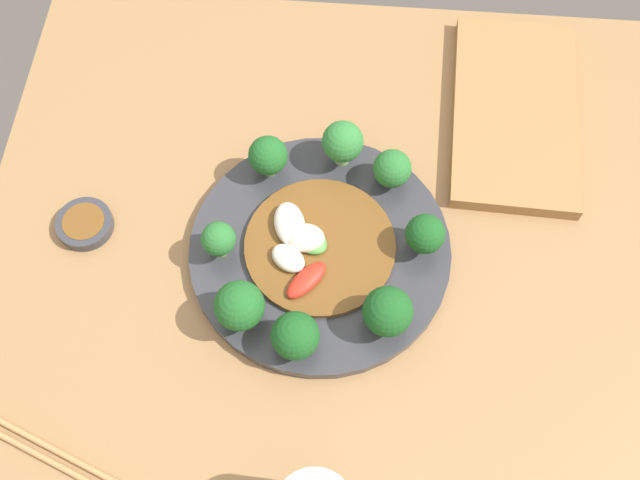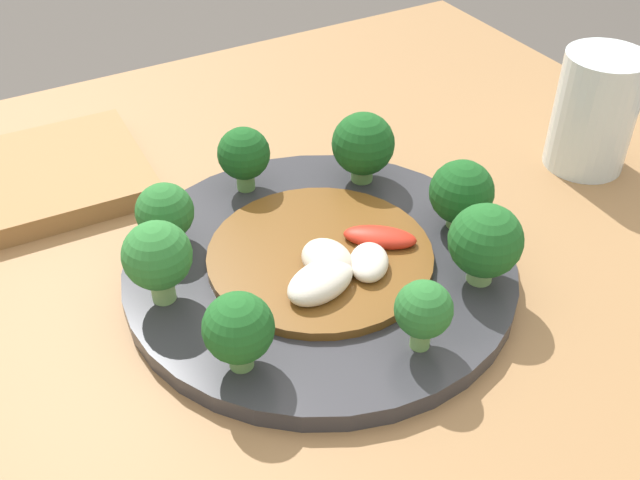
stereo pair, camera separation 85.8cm
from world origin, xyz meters
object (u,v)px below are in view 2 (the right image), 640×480
(broccoli_west, at_px, (157,257))
(broccoli_south, at_px, (424,311))
(broccoli_northeast, at_px, (363,145))
(drinking_glass, at_px, (595,112))
(stirfry_center, at_px, (327,259))
(broccoli_southwest, at_px, (238,329))
(broccoli_southeast, at_px, (485,242))
(broccoli_east, at_px, (461,193))
(plate, at_px, (320,267))
(broccoli_northwest, at_px, (165,212))
(broccoli_north, at_px, (244,155))

(broccoli_west, xyz_separation_m, broccoli_south, (0.14, -0.13, -0.01))
(broccoli_northeast, distance_m, drinking_glass, 0.23)
(broccoli_west, height_order, stirfry_center, broccoli_west)
(broccoli_southwest, distance_m, broccoli_southeast, 0.20)
(broccoli_southeast, bearing_deg, broccoli_northeast, 92.14)
(stirfry_center, bearing_deg, broccoli_west, 167.38)
(broccoli_southeast, height_order, drinking_glass, drinking_glass)
(broccoli_west, bearing_deg, broccoli_east, -8.05)
(broccoli_southwest, bearing_deg, broccoli_southeast, -2.86)
(broccoli_south, xyz_separation_m, broccoli_southeast, (0.08, 0.03, 0.00))
(stirfry_center, relative_size, drinking_glass, 1.58)
(plate, xyz_separation_m, broccoli_southeast, (0.10, -0.08, 0.05))
(broccoli_west, height_order, broccoli_northeast, broccoli_west)
(broccoli_south, xyz_separation_m, drinking_glass, (0.29, 0.14, 0.01))
(broccoli_southwest, bearing_deg, plate, 35.08)
(broccoli_east, bearing_deg, broccoli_west, 171.95)
(broccoli_northwest, xyz_separation_m, stirfry_center, (0.10, -0.09, -0.02))
(broccoli_southwest, height_order, drinking_glass, drinking_glass)
(broccoli_north, bearing_deg, broccoli_southwest, -115.77)
(broccoli_west, bearing_deg, drinking_glass, 0.14)
(broccoli_east, relative_size, stirfry_center, 0.34)
(broccoli_southwest, bearing_deg, broccoli_northwest, 88.40)
(broccoli_northwest, bearing_deg, broccoli_west, -113.56)
(broccoli_southwest, xyz_separation_m, stirfry_center, (0.10, 0.06, -0.03))
(broccoli_south, distance_m, broccoli_northeast, 0.21)
(broccoli_southwest, relative_size, broccoli_east, 0.99)
(plate, bearing_deg, broccoli_northeast, 42.11)
(plate, height_order, broccoli_southeast, broccoli_southeast)
(broccoli_northeast, xyz_separation_m, stirfry_center, (-0.09, -0.09, -0.03))
(stirfry_center, bearing_deg, plate, 92.89)
(broccoli_south, distance_m, broccoli_northwest, 0.23)
(broccoli_southwest, xyz_separation_m, broccoli_northwest, (0.00, 0.15, -0.00))
(broccoli_southeast, distance_m, broccoli_northwest, 0.25)
(broccoli_southwest, distance_m, drinking_glass, 0.42)
(broccoli_west, xyz_separation_m, broccoli_northwest, (0.03, 0.06, -0.01))
(broccoli_southeast, xyz_separation_m, broccoli_east, (0.03, 0.06, -0.00))
(plate, relative_size, broccoli_east, 5.17)
(broccoli_east, height_order, broccoli_north, same)
(broccoli_southeast, bearing_deg, broccoli_west, 155.77)
(broccoli_south, relative_size, broccoli_northwest, 1.01)
(stirfry_center, bearing_deg, broccoli_north, 94.11)
(broccoli_northeast, relative_size, broccoli_north, 1.10)
(broccoli_south, bearing_deg, broccoli_southeast, 23.30)
(broccoli_northwest, relative_size, drinking_glass, 0.48)
(broccoli_north, bearing_deg, stirfry_center, -85.89)
(broccoli_south, bearing_deg, broccoli_east, 42.24)
(broccoli_southwest, relative_size, broccoli_northeast, 0.90)
(broccoli_southwest, relative_size, stirfry_center, 0.33)
(plate, relative_size, broccoli_northwest, 5.71)
(broccoli_west, height_order, broccoli_south, broccoli_west)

